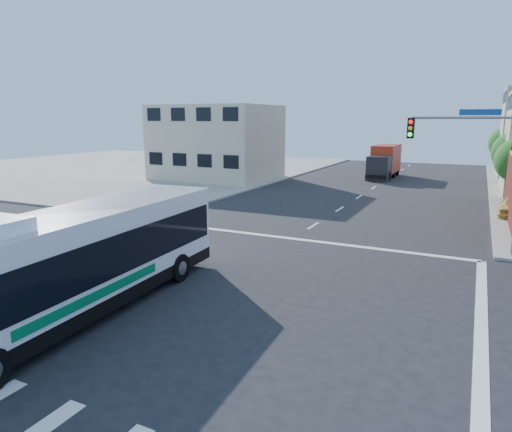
% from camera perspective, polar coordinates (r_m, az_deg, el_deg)
% --- Properties ---
extents(ground, '(120.00, 120.00, 0.00)m').
position_cam_1_polar(ground, '(17.47, -7.07, -10.04)').
color(ground, black).
rests_on(ground, ground).
extents(sidewalk_nw, '(50.00, 50.00, 0.15)m').
position_cam_1_polar(sidewalk_nw, '(65.77, -16.20, 5.90)').
color(sidewalk_nw, gray).
rests_on(sidewalk_nw, ground).
extents(building_west, '(12.06, 10.06, 8.00)m').
position_cam_1_polar(building_west, '(50.71, -4.91, 9.11)').
color(building_west, beige).
rests_on(building_west, ground).
extents(signal_mast_ne, '(7.91, 1.13, 8.07)m').
position_cam_1_polar(signal_mast_ne, '(24.18, 26.47, 7.09)').
color(signal_mast_ne, gray).
rests_on(signal_mast_ne, ground).
extents(street_tree_c, '(3.40, 3.40, 5.29)m').
position_cam_1_polar(street_tree_c, '(57.59, 29.16, 7.45)').
color(street_tree_c, '#362013').
rests_on(street_tree_c, ground).
extents(street_tree_d, '(4.00, 4.00, 6.03)m').
position_cam_1_polar(street_tree_d, '(65.56, 28.87, 8.23)').
color(street_tree_d, '#362013').
rests_on(street_tree_d, ground).
extents(transit_bus, '(3.52, 13.46, 3.95)m').
position_cam_1_polar(transit_bus, '(16.28, -21.93, -5.30)').
color(transit_bus, black).
rests_on(transit_bus, ground).
extents(box_truck, '(2.48, 8.11, 3.64)m').
position_cam_1_polar(box_truck, '(54.05, 15.74, 6.51)').
color(box_truck, black).
rests_on(box_truck, ground).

